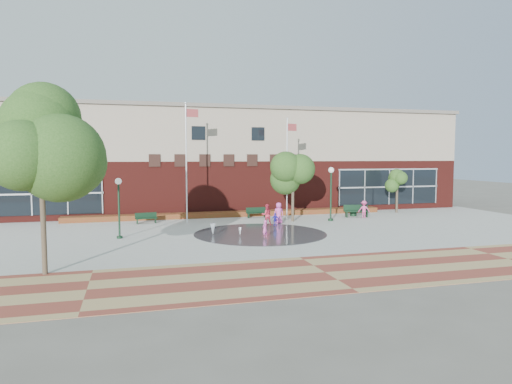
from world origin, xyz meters
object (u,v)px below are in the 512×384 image
object	(u,v)px
flagpole_left	(187,156)
child_splash	(265,229)
flagpole_right	(288,163)
bench_left	(146,220)
tree_big_left	(40,138)
trash_can	(353,210)

from	to	relation	value
flagpole_left	child_splash	bearing A→B (deg)	-73.94
flagpole_right	bench_left	distance (m)	11.37
tree_big_left	child_splash	xyz separation A→B (m)	(11.29, 5.82, -5.14)
trash_can	child_splash	world-z (taller)	child_splash
child_splash	flagpole_left	bearing A→B (deg)	-101.26
tree_big_left	trash_can	bearing A→B (deg)	32.42
trash_can	bench_left	bearing A→B (deg)	179.04
tree_big_left	child_splash	distance (m)	13.70
bench_left	tree_big_left	size ratio (longest dim) A/B	0.20
bench_left	trash_can	xyz separation A→B (m)	(16.57, -0.28, 0.22)
flagpole_right	trash_can	distance (m)	7.25
bench_left	tree_big_left	bearing A→B (deg)	-116.21
bench_left	trash_can	world-z (taller)	trash_can
tree_big_left	flagpole_left	bearing A→B (deg)	60.24
flagpole_right	tree_big_left	bearing A→B (deg)	-157.52
flagpole_left	tree_big_left	size ratio (longest dim) A/B	1.11
bench_left	trash_can	distance (m)	16.58
flagpole_right	bench_left	size ratio (longest dim) A/B	4.84
flagpole_left	trash_can	size ratio (longest dim) A/B	9.50
flagpole_left	trash_can	xyz separation A→B (m)	(13.62, 0.28, -4.45)
child_splash	tree_big_left	bearing A→B (deg)	-11.22
trash_can	flagpole_left	bearing A→B (deg)	-178.82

